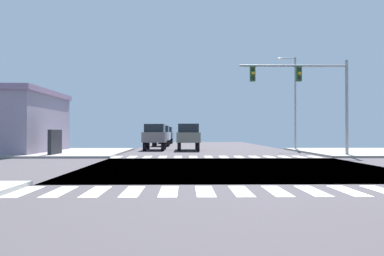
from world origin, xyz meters
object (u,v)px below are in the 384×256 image
at_px(suv_farside_1, 166,134).
at_px(suv_queued_2, 155,135).
at_px(traffic_signal_mast, 305,85).
at_px(street_lamp, 293,95).
at_px(pickup_nearside_1, 188,136).
at_px(suv_leading_3, 161,134).

xyz_separation_m(suv_farside_1, suv_queued_2, (0.00, -19.90, 0.00)).
distance_m(traffic_signal_mast, suv_farside_1, 31.13).
height_order(street_lamp, pickup_nearside_1, street_lamp).
relative_size(street_lamp, pickup_nearside_1, 1.65).
relative_size(suv_queued_2, suv_leading_3, 1.00).
bearing_deg(suv_farside_1, street_lamp, 121.88).
bearing_deg(street_lamp, suv_farside_1, 121.88).
relative_size(traffic_signal_mast, pickup_nearside_1, 1.44).
bearing_deg(street_lamp, suv_leading_3, 142.42).
xyz_separation_m(traffic_signal_mast, suv_farside_1, (-10.78, 29.00, -3.44)).
bearing_deg(suv_farside_1, traffic_signal_mast, 110.40).
relative_size(suv_farside_1, suv_leading_3, 1.00).
bearing_deg(traffic_signal_mast, street_lamp, 79.25).
height_order(pickup_nearside_1, suv_leading_3, pickup_nearside_1).
xyz_separation_m(pickup_nearside_1, suv_farside_1, (-3.00, 20.69, 0.10)).
relative_size(street_lamp, suv_queued_2, 1.83).
distance_m(traffic_signal_mast, street_lamp, 9.09).
bearing_deg(suv_leading_3, traffic_signal_mast, 120.19).
xyz_separation_m(pickup_nearside_1, suv_queued_2, (-3.00, 0.79, 0.10)).
relative_size(traffic_signal_mast, street_lamp, 0.87).
bearing_deg(suv_farside_1, suv_leading_3, 90.00).
height_order(street_lamp, suv_farside_1, street_lamp).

